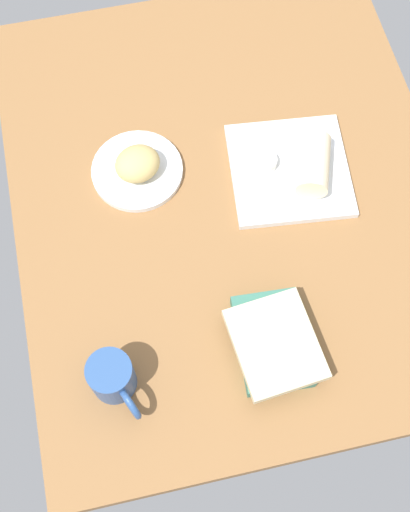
# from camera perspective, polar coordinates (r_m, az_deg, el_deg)

# --- Properties ---
(dining_table) EXTENTS (1.10, 0.90, 0.04)m
(dining_table) POSITION_cam_1_polar(r_m,az_deg,el_deg) (1.43, 2.14, 5.05)
(dining_table) COLOR olive
(dining_table) RESTS_ON ground
(round_plate) EXTENTS (0.19, 0.19, 0.01)m
(round_plate) POSITION_cam_1_polar(r_m,az_deg,el_deg) (1.43, -5.75, 7.19)
(round_plate) COLOR white
(round_plate) RESTS_ON dining_table
(scone_pastry) EXTENTS (0.11, 0.11, 0.06)m
(scone_pastry) POSITION_cam_1_polar(r_m,az_deg,el_deg) (1.40, -5.73, 7.77)
(scone_pastry) COLOR tan
(scone_pastry) RESTS_ON round_plate
(square_plate) EXTENTS (0.27, 0.27, 0.02)m
(square_plate) POSITION_cam_1_polar(r_m,az_deg,el_deg) (1.44, 7.15, 7.20)
(square_plate) COLOR white
(square_plate) RESTS_ON dining_table
(sauce_cup) EXTENTS (0.05, 0.05, 0.02)m
(sauce_cup) POSITION_cam_1_polar(r_m,az_deg,el_deg) (1.42, 5.02, 7.97)
(sauce_cup) COLOR silver
(sauce_cup) RESTS_ON square_plate
(breakfast_wrap) EXTENTS (0.14, 0.10, 0.06)m
(breakfast_wrap) POSITION_cam_1_polar(r_m,az_deg,el_deg) (1.40, 9.13, 7.78)
(breakfast_wrap) COLOR beige
(breakfast_wrap) RESTS_ON square_plate
(book_stack) EXTENTS (0.21, 0.16, 0.05)m
(book_stack) POSITION_cam_1_polar(r_m,az_deg,el_deg) (1.26, 5.84, -7.28)
(book_stack) COLOR #387260
(book_stack) RESTS_ON dining_table
(coffee_mug) EXTENTS (0.13, 0.08, 0.09)m
(coffee_mug) POSITION_cam_1_polar(r_m,az_deg,el_deg) (1.23, -7.79, -10.21)
(coffee_mug) COLOR #2D518C
(coffee_mug) RESTS_ON dining_table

